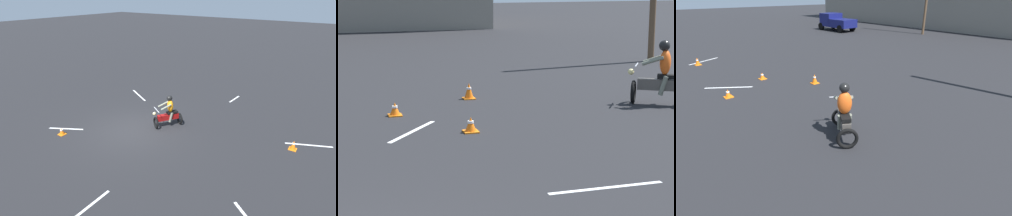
{
  "view_description": "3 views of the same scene",
  "coord_description": "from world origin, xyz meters",
  "views": [
    {
      "loc": [
        8.24,
        8.09,
        6.28
      ],
      "look_at": [
        -1.44,
        1.21,
        1.0
      ],
      "focal_mm": 28.0,
      "sensor_mm": 36.0,
      "label": 1
    },
    {
      "loc": [
        0.32,
        -6.7,
        3.39
      ],
      "look_at": [
        3.64,
        4.6,
        0.9
      ],
      "focal_mm": 70.0,
      "sensor_mm": 36.0,
      "label": 2
    },
    {
      "loc": [
        13.73,
        3.68,
        3.85
      ],
      "look_at": [
        8.72,
        7.99,
        0.9
      ],
      "focal_mm": 28.0,
      "sensor_mm": 36.0,
      "label": 3
    }
  ],
  "objects": [
    {
      "name": "lane_stripe_sw",
      "position": [
        -3.85,
        -2.87,
        0.0
      ],
      "size": [
        1.12,
        1.97,
        0.01
      ],
      "primitive_type": "cube",
      "rotation": [
        0.0,
        0.0,
        5.79
      ],
      "color": "silver",
      "rests_on": "ground"
    },
    {
      "name": "ground_plane",
      "position": [
        0.0,
        0.0,
        0.0
      ],
      "size": [
        120.0,
        120.0,
        0.0
      ],
      "primitive_type": "plane",
      "color": "black"
    },
    {
      "name": "traffic_cone_mid_left",
      "position": [
        -2.8,
        6.9,
        0.21
      ],
      "size": [
        0.32,
        0.32,
        0.43
      ],
      "color": "orange",
      "rests_on": "ground"
    },
    {
      "name": "motorcycle_rider_foreground",
      "position": [
        -1.47,
        1.23,
        0.73
      ],
      "size": [
        1.5,
        1.26,
        1.66
      ],
      "rotation": [
        0.0,
        0.0,
        4.14
      ],
      "color": "black",
      "rests_on": "ground"
    },
    {
      "name": "traffic_cone_far_right",
      "position": [
        2.23,
        -2.43,
        0.17
      ],
      "size": [
        0.32,
        0.32,
        0.35
      ],
      "color": "orange",
      "rests_on": "ground"
    },
    {
      "name": "lane_stripe_nw",
      "position": [
        -3.59,
        7.42,
        0.0
      ],
      "size": [
        0.95,
        1.86,
        0.01
      ],
      "primitive_type": "cube",
      "rotation": [
        0.0,
        0.0,
        3.58
      ],
      "color": "silver",
      "rests_on": "ground"
    },
    {
      "name": "lane_stripe_e",
      "position": [
        4.64,
        2.34,
        0.0
      ],
      "size": [
        1.98,
        0.15,
        0.01
      ],
      "primitive_type": "cube",
      "rotation": [
        0.0,
        0.0,
        1.59
      ],
      "color": "silver",
      "rests_on": "ground"
    },
    {
      "name": "lane_stripe_se",
      "position": [
        1.78,
        -2.77,
        0.0
      ],
      "size": [
        0.96,
        1.56,
        0.01
      ],
      "primitive_type": "cube",
      "rotation": [
        0.0,
        0.0,
        6.81
      ],
      "color": "silver",
      "rests_on": "ground"
    },
    {
      "name": "lane_stripe_w",
      "position": [
        -6.88,
        2.56,
        0.0
      ],
      "size": [
        1.35,
        0.18,
        0.01
      ],
      "primitive_type": "cube",
      "rotation": [
        0.0,
        0.0,
        4.65
      ],
      "color": "silver",
      "rests_on": "ground"
    }
  ]
}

